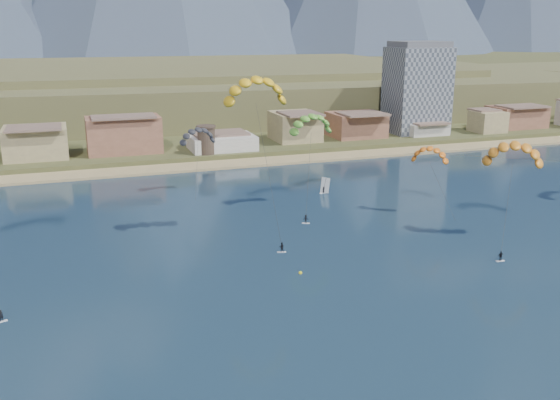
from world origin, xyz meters
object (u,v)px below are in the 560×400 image
object	(u,v)px
kitesurfer_green	(311,122)
buoy	(300,273)
apartment_tower	(417,88)
windsurfer	(324,188)
kitesurfer_yellow	(256,87)
watchtower	(206,140)
kitesurfer_orange	(514,150)

from	to	relation	value
kitesurfer_green	buoy	distance (m)	43.42
buoy	apartment_tower	bearing A→B (deg)	51.28
apartment_tower	windsurfer	xyz separation A→B (m)	(-61.29, -60.51, -16.61)
kitesurfer_yellow	windsurfer	size ratio (longest dim) A/B	8.37
watchtower	kitesurfer_green	size ratio (longest dim) A/B	0.37
watchtower	kitesurfer_yellow	xyz separation A→B (m)	(-6.04, -71.54, 22.32)
apartment_tower	buoy	world-z (taller)	apartment_tower
kitesurfer_orange	windsurfer	bearing A→B (deg)	117.46
kitesurfer_orange	windsurfer	world-z (taller)	kitesurfer_orange
kitesurfer_orange	watchtower	bearing A→B (deg)	114.56
kitesurfer_yellow	kitesurfer_orange	xyz separation A→B (m)	(45.79, -15.44, -11.72)
kitesurfer_green	windsurfer	size ratio (longest dim) A/B	6.04
watchtower	kitesurfer_orange	world-z (taller)	kitesurfer_orange
buoy	kitesurfer_orange	bearing A→B (deg)	6.19
kitesurfer_yellow	kitesurfer_orange	distance (m)	49.72
kitesurfer_yellow	windsurfer	distance (m)	44.66
apartment_tower	windsurfer	bearing A→B (deg)	-135.36
watchtower	kitesurfer_yellow	world-z (taller)	kitesurfer_yellow
watchtower	kitesurfer_green	world-z (taller)	kitesurfer_green
windsurfer	apartment_tower	bearing A→B (deg)	44.64
watchtower	kitesurfer_orange	xyz separation A→B (m)	(39.74, -86.98, 10.59)
apartment_tower	kitesurfer_yellow	size ratio (longest dim) A/B	1.01
watchtower	windsurfer	xyz separation A→B (m)	(18.71, -46.51, -5.16)
kitesurfer_orange	windsurfer	distance (m)	48.25
buoy	windsurfer	bearing A→B (deg)	62.53
apartment_tower	windsurfer	distance (m)	87.71
apartment_tower	kitesurfer_orange	xyz separation A→B (m)	(-40.26, -100.98, -0.86)
kitesurfer_yellow	kitesurfer_orange	bearing A→B (deg)	-18.64
kitesurfer_orange	kitesurfer_yellow	bearing A→B (deg)	161.36
apartment_tower	buoy	xyz separation A→B (m)	(-84.84, -105.81, -17.72)
kitesurfer_orange	kitesurfer_green	distance (m)	42.06
kitesurfer_yellow	buoy	distance (m)	35.06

